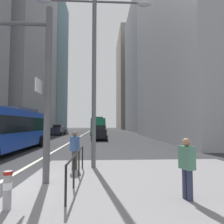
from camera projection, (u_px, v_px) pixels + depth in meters
ground_plane at (75, 139)px, 25.99m from camera, size 160.00×160.00×0.00m
median_island at (167, 196)px, 5.35m from camera, size 9.00×10.00×0.15m
lane_centre_line at (83, 135)px, 35.95m from camera, size 0.20×80.00×0.01m
office_tower_left_mid at (16, 37)px, 43.23m from camera, size 13.17×22.48×43.72m
office_tower_left_far at (47, 62)px, 67.92m from camera, size 11.46×18.43×48.08m
office_tower_right_near at (195, 1)px, 27.43m from camera, size 12.37×24.46×39.60m
office_tower_right_mid at (148, 68)px, 55.06m from camera, size 10.41×25.37×36.76m
office_tower_right_far at (132, 82)px, 86.00m from camera, size 12.31×25.49×41.80m
city_bus_blue_oncoming at (7, 128)px, 13.81m from camera, size 2.73×12.03×3.40m
city_bus_red_receding at (98, 125)px, 37.80m from camera, size 2.88×11.63×3.40m
car_oncoming_mid at (58, 130)px, 36.18m from camera, size 2.10×4.49×1.94m
car_receding_near at (103, 128)px, 53.19m from camera, size 2.17×4.45×1.94m
car_receding_far at (99, 132)px, 24.96m from camera, size 2.05×4.42×1.94m
street_lamp_post at (94, 56)px, 8.93m from camera, size 5.50×0.32×8.00m
bollard_right at (7, 188)px, 4.34m from camera, size 0.20×0.20×0.87m
pedestrian_railing at (77, 160)px, 6.48m from camera, size 0.06×3.94×0.98m
pedestrian_waiting at (75, 148)px, 8.17m from camera, size 0.39×0.45×1.62m
pedestrian_walking at (187, 165)px, 4.95m from camera, size 0.35×0.44×1.58m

